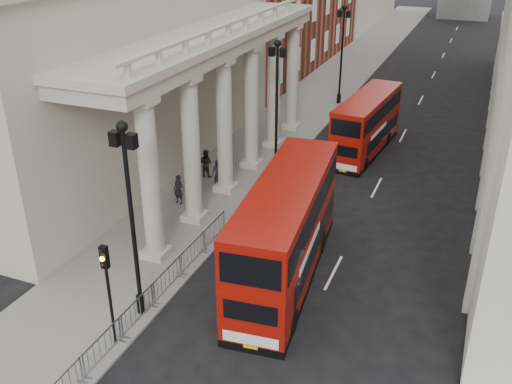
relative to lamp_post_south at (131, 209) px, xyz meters
The scene contains 15 objects.
ground 6.36m from the lamp_post_south, 81.47° to the right, with size 260.00×260.00×0.00m, color black.
sidewalk_west 26.56m from the lamp_post_south, 95.27° to the left, with size 6.00×140.00×0.12m, color slate.
sidewalk_east 29.97m from the lamp_post_south, 61.53° to the left, with size 3.00×140.00×0.12m, color slate.
kerb 26.45m from the lamp_post_south, 88.79° to the left, with size 0.20×140.00×0.14m, color slate.
portico_building 17.18m from the lamp_post_south, 125.27° to the left, with size 9.00×28.00×12.00m, color #A9A18D.
lamp_post_south is the anchor object (origin of this frame).
lamp_post_mid 16.00m from the lamp_post_south, 90.00° to the left, with size 1.05×0.44×8.32m.
lamp_post_north 32.00m from the lamp_post_south, 90.00° to the left, with size 1.05×0.44×8.32m.
traffic_light 2.71m from the lamp_post_south, 87.16° to the right, with size 0.28×0.33×4.30m.
crowd_barriers 4.60m from the lamp_post_south, 81.98° to the right, with size 0.50×18.75×1.10m.
bus_near 7.13m from the lamp_post_south, 46.87° to the left, with size 3.73×11.16×4.73m.
bus_far 22.32m from the lamp_post_south, 78.01° to the left, with size 3.06×9.45×4.01m.
pedestrian_a 10.73m from the lamp_post_south, 110.09° to the left, with size 0.63×0.41×1.72m, color black.
pedestrian_b 14.41m from the lamp_post_south, 105.51° to the left, with size 0.86×0.67×1.78m, color black.
pedestrian_c 13.56m from the lamp_post_south, 101.28° to the left, with size 0.76×0.49×1.55m, color black.
Camera 1 is at (11.04, -11.98, 14.90)m, focal length 40.00 mm.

